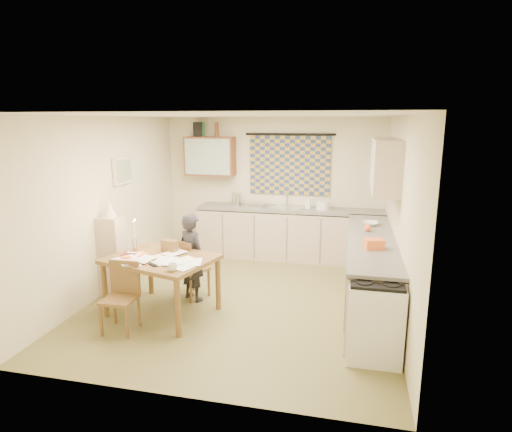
% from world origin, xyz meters
% --- Properties ---
extents(floor, '(4.00, 4.50, 0.02)m').
position_xyz_m(floor, '(0.00, 0.00, -0.01)').
color(floor, brown).
rests_on(floor, ground).
extents(ceiling, '(4.00, 4.50, 0.02)m').
position_xyz_m(ceiling, '(0.00, 0.00, 2.51)').
color(ceiling, white).
rests_on(ceiling, floor).
extents(wall_back, '(4.00, 0.02, 2.50)m').
position_xyz_m(wall_back, '(0.00, 2.26, 1.25)').
color(wall_back, beige).
rests_on(wall_back, floor).
extents(wall_front, '(4.00, 0.02, 2.50)m').
position_xyz_m(wall_front, '(0.00, -2.26, 1.25)').
color(wall_front, beige).
rests_on(wall_front, floor).
extents(wall_left, '(0.02, 4.50, 2.50)m').
position_xyz_m(wall_left, '(-2.01, 0.00, 1.25)').
color(wall_left, beige).
rests_on(wall_left, floor).
extents(wall_right, '(0.02, 4.50, 2.50)m').
position_xyz_m(wall_right, '(2.01, 0.00, 1.25)').
color(wall_right, beige).
rests_on(wall_right, floor).
extents(window_blind, '(1.45, 0.03, 1.05)m').
position_xyz_m(window_blind, '(0.30, 2.22, 1.65)').
color(window_blind, navy).
rests_on(window_blind, wall_back).
extents(curtain_rod, '(1.60, 0.04, 0.04)m').
position_xyz_m(curtain_rod, '(0.30, 2.20, 2.20)').
color(curtain_rod, black).
rests_on(curtain_rod, wall_back).
extents(wall_cabinet, '(0.90, 0.34, 0.70)m').
position_xyz_m(wall_cabinet, '(-1.15, 2.08, 1.80)').
color(wall_cabinet, brown).
rests_on(wall_cabinet, wall_back).
extents(wall_cabinet_glass, '(0.84, 0.02, 0.64)m').
position_xyz_m(wall_cabinet_glass, '(-1.15, 1.91, 1.80)').
color(wall_cabinet_glass, '#99B2A5').
rests_on(wall_cabinet_glass, wall_back).
extents(upper_cabinet_right, '(0.34, 1.30, 0.70)m').
position_xyz_m(upper_cabinet_right, '(1.83, 0.55, 1.85)').
color(upper_cabinet_right, tan).
rests_on(upper_cabinet_right, wall_right).
extents(framed_print, '(0.04, 0.50, 0.40)m').
position_xyz_m(framed_print, '(-1.97, 0.40, 1.70)').
color(framed_print, beige).
rests_on(framed_print, wall_left).
extents(print_canvas, '(0.01, 0.42, 0.32)m').
position_xyz_m(print_canvas, '(-1.95, 0.40, 1.70)').
color(print_canvas, '#BABCA7').
rests_on(print_canvas, wall_left).
extents(counter_back, '(3.30, 0.62, 0.92)m').
position_xyz_m(counter_back, '(0.35, 1.95, 0.45)').
color(counter_back, tan).
rests_on(counter_back, floor).
extents(counter_right, '(0.62, 2.95, 0.92)m').
position_xyz_m(counter_right, '(1.70, 0.22, 0.45)').
color(counter_right, tan).
rests_on(counter_right, floor).
extents(stove, '(0.55, 0.55, 0.86)m').
position_xyz_m(stove, '(1.70, -1.16, 0.43)').
color(stove, white).
rests_on(stove, floor).
extents(sink, '(0.65, 0.59, 0.10)m').
position_xyz_m(sink, '(0.31, 1.95, 0.88)').
color(sink, silver).
rests_on(sink, counter_back).
extents(tap, '(0.04, 0.04, 0.28)m').
position_xyz_m(tap, '(0.28, 2.13, 1.06)').
color(tap, silver).
rests_on(tap, counter_back).
extents(dish_rack, '(0.40, 0.35, 0.06)m').
position_xyz_m(dish_rack, '(-0.25, 1.95, 0.95)').
color(dish_rack, silver).
rests_on(dish_rack, counter_back).
extents(kettle, '(0.21, 0.21, 0.24)m').
position_xyz_m(kettle, '(-0.62, 1.95, 1.04)').
color(kettle, silver).
rests_on(kettle, counter_back).
extents(mixing_bowl, '(0.30, 0.30, 0.16)m').
position_xyz_m(mixing_bowl, '(0.93, 1.95, 1.00)').
color(mixing_bowl, white).
rests_on(mixing_bowl, counter_back).
extents(soap_bottle, '(0.10, 0.11, 0.21)m').
position_xyz_m(soap_bottle, '(0.67, 2.00, 1.02)').
color(soap_bottle, white).
rests_on(soap_bottle, counter_back).
extents(bowl, '(0.27, 0.27, 0.06)m').
position_xyz_m(bowl, '(1.70, 0.93, 0.95)').
color(bowl, white).
rests_on(bowl, counter_right).
extents(orange_bag, '(0.26, 0.21, 0.12)m').
position_xyz_m(orange_bag, '(1.70, -0.28, 0.98)').
color(orange_bag, orange).
rests_on(orange_bag, counter_right).
extents(fruit_orange, '(0.10, 0.10, 0.10)m').
position_xyz_m(fruit_orange, '(1.65, 0.57, 0.97)').
color(fruit_orange, orange).
rests_on(fruit_orange, counter_right).
extents(speaker, '(0.22, 0.24, 0.26)m').
position_xyz_m(speaker, '(-1.38, 2.08, 2.28)').
color(speaker, black).
rests_on(speaker, wall_cabinet).
extents(bottle_green, '(0.07, 0.07, 0.26)m').
position_xyz_m(bottle_green, '(-1.28, 2.08, 2.28)').
color(bottle_green, '#195926').
rests_on(bottle_green, wall_cabinet).
extents(bottle_brown, '(0.09, 0.09, 0.26)m').
position_xyz_m(bottle_brown, '(-1.02, 2.08, 2.28)').
color(bottle_brown, brown).
rests_on(bottle_brown, wall_cabinet).
extents(dining_table, '(1.48, 1.26, 0.75)m').
position_xyz_m(dining_table, '(-0.90, -0.67, 0.38)').
color(dining_table, brown).
rests_on(dining_table, floor).
extents(chair_far, '(0.52, 0.52, 0.84)m').
position_xyz_m(chair_far, '(-0.73, -0.10, 0.26)').
color(chair_far, brown).
rests_on(chair_far, floor).
extents(chair_near, '(0.38, 0.38, 0.82)m').
position_xyz_m(chair_near, '(-1.18, -1.22, 0.25)').
color(chair_near, brown).
rests_on(chair_near, floor).
extents(person, '(0.68, 0.66, 1.22)m').
position_xyz_m(person, '(-0.68, -0.17, 0.61)').
color(person, black).
rests_on(person, floor).
extents(shelf_stand, '(0.32, 0.30, 1.13)m').
position_xyz_m(shelf_stand, '(-1.84, -0.24, 0.57)').
color(shelf_stand, tan).
rests_on(shelf_stand, floor).
extents(lampshade, '(0.20, 0.20, 0.22)m').
position_xyz_m(lampshade, '(-1.84, -0.24, 1.24)').
color(lampshade, beige).
rests_on(lampshade, shelf_stand).
extents(letter_rack, '(0.24, 0.16, 0.16)m').
position_xyz_m(letter_rack, '(-0.88, -0.43, 0.83)').
color(letter_rack, brown).
rests_on(letter_rack, dining_table).
extents(mug, '(0.17, 0.17, 0.09)m').
position_xyz_m(mug, '(-0.55, -1.11, 0.79)').
color(mug, white).
rests_on(mug, dining_table).
extents(magazine, '(0.20, 0.26, 0.02)m').
position_xyz_m(magazine, '(-1.41, -0.77, 0.76)').
color(magazine, maroon).
rests_on(magazine, dining_table).
extents(book, '(0.42, 0.43, 0.02)m').
position_xyz_m(book, '(-1.31, -0.64, 0.76)').
color(book, orange).
rests_on(book, dining_table).
extents(orange_box, '(0.13, 0.09, 0.04)m').
position_xyz_m(orange_box, '(-1.27, -0.86, 0.77)').
color(orange_box, orange).
rests_on(orange_box, dining_table).
extents(eyeglasses, '(0.13, 0.11, 0.02)m').
position_xyz_m(eyeglasses, '(-0.85, -0.98, 0.76)').
color(eyeglasses, black).
rests_on(eyeglasses, dining_table).
extents(candle_holder, '(0.08, 0.08, 0.18)m').
position_xyz_m(candle_holder, '(-1.35, -0.49, 0.84)').
color(candle_holder, silver).
rests_on(candle_holder, dining_table).
extents(candle, '(0.03, 0.03, 0.22)m').
position_xyz_m(candle, '(-1.35, -0.49, 1.04)').
color(candle, white).
rests_on(candle, dining_table).
extents(candle_flame, '(0.02, 0.02, 0.02)m').
position_xyz_m(candle_flame, '(-1.34, -0.46, 1.16)').
color(candle_flame, '#FFCC66').
rests_on(candle_flame, dining_table).
extents(papers, '(1.16, 0.81, 0.03)m').
position_xyz_m(papers, '(-0.86, -0.81, 0.76)').
color(papers, white).
rests_on(papers, dining_table).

